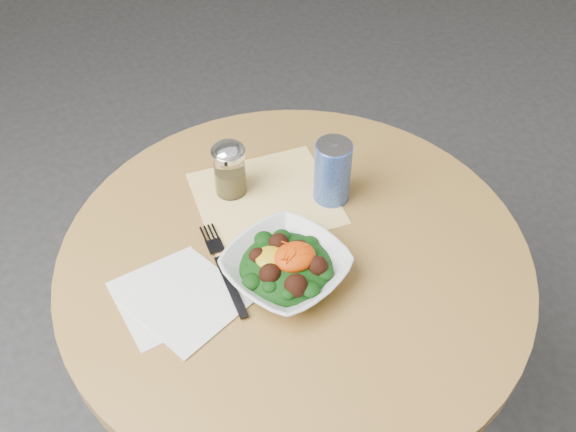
% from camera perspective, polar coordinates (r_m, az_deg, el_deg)
% --- Properties ---
extents(ground, '(6.00, 6.00, 0.00)m').
position_cam_1_polar(ground, '(1.86, 0.40, -18.51)').
color(ground, '#2D2E30').
rests_on(ground, ground).
extents(table, '(0.90, 0.90, 0.75)m').
position_cam_1_polar(table, '(1.38, 0.52, -8.65)').
color(table, black).
rests_on(table, ground).
extents(cloth_napkin, '(0.30, 0.28, 0.00)m').
position_cam_1_polar(cloth_napkin, '(1.32, -2.01, 1.58)').
color(cloth_napkin, '#EFA30C').
rests_on(cloth_napkin, table).
extents(paper_napkins, '(0.24, 0.24, 0.00)m').
position_cam_1_polar(paper_napkins, '(1.17, -9.71, -7.25)').
color(paper_napkins, white).
rests_on(paper_napkins, table).
extents(salad_bowl, '(0.27, 0.27, 0.08)m').
position_cam_1_polar(salad_bowl, '(1.16, -0.17, -4.54)').
color(salad_bowl, silver).
rests_on(salad_bowl, table).
extents(fork, '(0.04, 0.24, 0.00)m').
position_cam_1_polar(fork, '(1.20, -5.83, -4.42)').
color(fork, black).
rests_on(fork, table).
extents(spice_shaker, '(0.07, 0.07, 0.12)m').
position_cam_1_polar(spice_shaker, '(1.30, -5.22, 4.14)').
color(spice_shaker, silver).
rests_on(spice_shaker, table).
extents(beverage_can, '(0.07, 0.07, 0.14)m').
position_cam_1_polar(beverage_can, '(1.28, 3.97, 3.95)').
color(beverage_can, navy).
rests_on(beverage_can, table).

